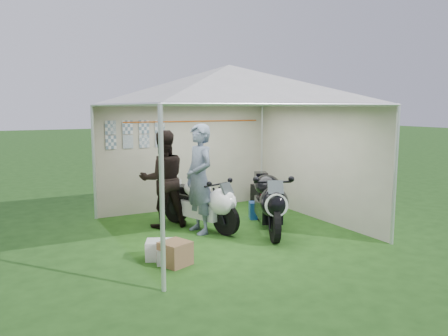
{
  "coord_description": "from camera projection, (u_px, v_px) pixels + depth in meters",
  "views": [
    {
      "loc": [
        -3.74,
        -6.9,
        2.27
      ],
      "look_at": [
        0.09,
        0.35,
        1.11
      ],
      "focal_mm": 35.0,
      "sensor_mm": 36.0,
      "label": 1
    }
  ],
  "objects": [
    {
      "name": "ground",
      "position": [
        229.0,
        230.0,
        8.09
      ],
      "size": [
        80.0,
        80.0,
        0.0
      ],
      "primitive_type": "plane",
      "color": "#1F4715",
      "rests_on": "ground"
    },
    {
      "name": "canopy_tent",
      "position": [
        228.0,
        89.0,
        7.76
      ],
      "size": [
        5.66,
        5.66,
        3.0
      ],
      "color": "silver",
      "rests_on": "ground"
    },
    {
      "name": "motorcycle_white",
      "position": [
        203.0,
        201.0,
        8.07
      ],
      "size": [
        0.89,
        1.85,
        0.95
      ],
      "rotation": [
        0.0,
        0.0,
        0.34
      ],
      "color": "black",
      "rests_on": "ground"
    },
    {
      "name": "motorcycle_black",
      "position": [
        269.0,
        200.0,
        7.89
      ],
      "size": [
        1.13,
        2.02,
        1.06
      ],
      "rotation": [
        0.0,
        0.0,
        -0.42
      ],
      "color": "black",
      "rests_on": "ground"
    },
    {
      "name": "paddock_stand",
      "position": [
        260.0,
        210.0,
        8.92
      ],
      "size": [
        0.53,
        0.45,
        0.34
      ],
      "primitive_type": "cube",
      "rotation": [
        0.0,
        0.0,
        -0.42
      ],
      "color": "blue",
      "rests_on": "ground"
    },
    {
      "name": "person_dark_jacket",
      "position": [
        163.0,
        179.0,
        8.2
      ],
      "size": [
        0.96,
        0.78,
        1.84
      ],
      "primitive_type": "imported",
      "rotation": [
        0.0,
        0.0,
        3.04
      ],
      "color": "black",
      "rests_on": "ground"
    },
    {
      "name": "person_blue_jacket",
      "position": [
        199.0,
        179.0,
        7.81
      ],
      "size": [
        0.51,
        0.74,
        1.97
      ],
      "primitive_type": "imported",
      "rotation": [
        0.0,
        0.0,
        -1.52
      ],
      "color": "slate",
      "rests_on": "ground"
    },
    {
      "name": "equipment_box",
      "position": [
        263.0,
        195.0,
        10.12
      ],
      "size": [
        0.51,
        0.43,
        0.48
      ],
      "primitive_type": "cube",
      "rotation": [
        0.0,
        0.0,
        -0.09
      ],
      "color": "black",
      "rests_on": "ground"
    },
    {
      "name": "crate_0",
      "position": [
        160.0,
        250.0,
        6.54
      ],
      "size": [
        0.52,
        0.47,
        0.28
      ],
      "primitive_type": "cube",
      "rotation": [
        0.0,
        0.0,
        -0.42
      ],
      "color": "silver",
      "rests_on": "ground"
    },
    {
      "name": "crate_1",
      "position": [
        175.0,
        253.0,
        6.29
      ],
      "size": [
        0.49,
        0.49,
        0.34
      ],
      "primitive_type": "cube",
      "rotation": [
        0.0,
        0.0,
        0.37
      ],
      "color": "brown",
      "rests_on": "ground"
    },
    {
      "name": "crate_2",
      "position": [
        167.0,
        255.0,
        6.37
      ],
      "size": [
        0.37,
        0.33,
        0.23
      ],
      "primitive_type": "cube",
      "rotation": [
        0.0,
        0.0,
        -0.25
      ],
      "color": "#B8BEC2",
      "rests_on": "ground"
    }
  ]
}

